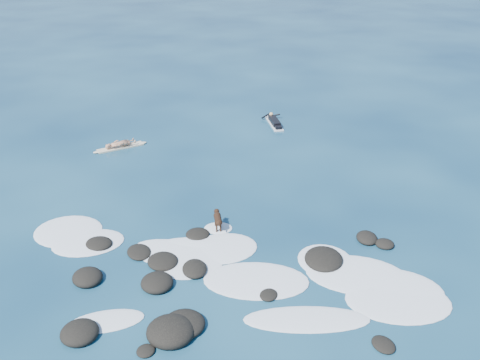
{
  "coord_description": "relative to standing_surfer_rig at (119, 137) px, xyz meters",
  "views": [
    {
      "loc": [
        0.72,
        -16.09,
        10.95
      ],
      "look_at": [
        0.84,
        4.0,
        0.9
      ],
      "focal_mm": 40.0,
      "sensor_mm": 36.0,
      "label": 1
    }
  ],
  "objects": [
    {
      "name": "standing_surfer_rig",
      "position": [
        0.0,
        0.0,
        0.0
      ],
      "size": [
        2.63,
        1.65,
        1.64
      ],
      "rotation": [
        0.0,
        0.0,
        0.51
      ],
      "color": "beige",
      "rests_on": "ground"
    },
    {
      "name": "ground",
      "position": [
        5.35,
        -9.55,
        -0.65
      ],
      "size": [
        160.0,
        160.0,
        0.0
      ],
      "primitive_type": "plane",
      "color": "#0A2642",
      "rests_on": "ground"
    },
    {
      "name": "reef_rocks",
      "position": [
        4.67,
        -11.71,
        -0.54
      ],
      "size": [
        11.6,
        6.95,
        0.62
      ],
      "color": "black",
      "rests_on": "ground"
    },
    {
      "name": "dog",
      "position": [
        5.33,
        -8.0,
        -0.17
      ],
      "size": [
        0.39,
        1.13,
        0.72
      ],
      "rotation": [
        0.0,
        0.0,
        1.72
      ],
      "color": "black",
      "rests_on": "ground"
    },
    {
      "name": "paddling_surfer_rig",
      "position": [
        8.23,
        3.45,
        -0.49
      ],
      "size": [
        1.2,
        2.61,
        0.45
      ],
      "rotation": [
        0.0,
        0.0,
        1.75
      ],
      "color": "white",
      "rests_on": "ground"
    },
    {
      "name": "breaking_foam",
      "position": [
        6.36,
        -10.57,
        -0.64
      ],
      "size": [
        14.99,
        7.23,
        0.12
      ],
      "color": "white",
      "rests_on": "ground"
    }
  ]
}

